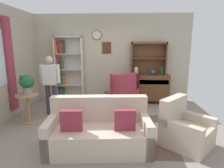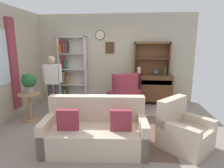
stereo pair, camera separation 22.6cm
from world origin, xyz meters
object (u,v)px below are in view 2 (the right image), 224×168
Objects in this scene: couch_floral at (96,131)px; wingback_chair at (124,95)px; vase_round at (156,72)px; plant_stand at (30,104)px; coffee_table at (103,113)px; armchair_floral at (183,132)px; potted_plant_large at (29,82)px; sideboard at (151,87)px; person_reading at (53,81)px; sideboard_hutch at (152,54)px; vase_tall at (139,71)px; bookshelf at (70,69)px; bottle_wine at (165,71)px; book_stack at (101,110)px.

wingback_chair reaches higher than couch_floral.
plant_stand is (-3.20, -1.67, -0.58)m from vase_round.
vase_round reaches higher than coffee_table.
potted_plant_large is (-3.42, 0.93, 0.67)m from armchair_floral.
person_reading reaches higher than sideboard.
vase_round is at bearing 63.34° from couch_floral.
couch_floral is (-1.37, -2.73, -0.69)m from vase_round.
sideboard is at bearing -90.00° from sideboard_hutch.
vase_tall is at bearing -178.51° from vase_round.
wingback_chair is (-1.16, 2.06, 0.09)m from armchair_floral.
bookshelf is 8.00× the size of bottle_wine.
armchair_floral is 3.42m from person_reading.
sideboard_hutch is 3.39m from couch_floral.
potted_plant_large is at bearing 149.04° from couch_floral.
bottle_wine is 2.61m from coffee_table.
bottle_wine is 0.14× the size of couch_floral.
vase_tall is at bearing -168.37° from sideboard.
person_reading is (0.37, 0.55, 0.48)m from plant_stand.
sideboard is 6.74× the size of book_stack.
sideboard is 7.65× the size of vase_round.
coffee_table is at bearing -8.36° from plant_stand.
bookshelf is 1.98m from plant_stand.
sideboard_hutch is 1.05× the size of wingback_chair.
person_reading is 8.08× the size of book_stack.
vase_tall is 3.14m from potted_plant_large.
sideboard_hutch is at bearing 25.89° from vase_tall.
person_reading is 1.77m from coffee_table.
sideboard_hutch is at bearing 126.48° from vase_round.
couch_floral is at bearing -107.38° from vase_tall.
sideboard is 3.53m from plant_stand.
wingback_chair reaches higher than book_stack.
vase_round is 0.27m from bottle_wine.
armchair_floral is at bearing -91.10° from bottle_wine.
plant_stand is at bearing 168.65° from book_stack.
sideboard is 0.66m from vase_tall.
armchair_floral is at bearing -18.05° from book_stack.
vase_tall is 0.22× the size of armchair_floral.
armchair_floral is at bearing -60.62° from wingback_chair.
wingback_chair is (-0.43, -0.49, -0.66)m from vase_tall.
vase_round is at bearing 21.60° from person_reading.
plant_stand is (-3.07, -1.85, -1.13)m from sideboard_hutch.
sideboard_hutch is 2.73m from coffee_table.
bottle_wine is 0.56× the size of potted_plant_large.
vase_tall is 0.23× the size of wingback_chair.
vase_tall reaches higher than vase_round.
sideboard is 2.36m from coffee_table.
bookshelf is 8.71× the size of vase_tall.
wingback_chair is 2.23× the size of potted_plant_large.
vase_tall is 0.30× the size of coffee_table.
plant_stand is at bearing -154.54° from bottle_wine.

